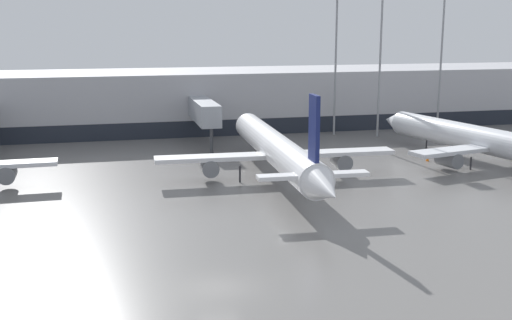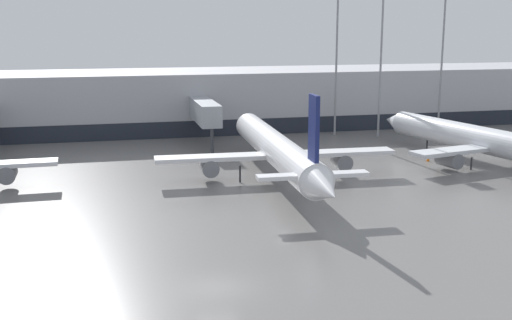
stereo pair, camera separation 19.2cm
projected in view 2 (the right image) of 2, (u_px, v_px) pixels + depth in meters
name	position (u px, v px, depth m)	size (l,w,h in m)	color
ground_plane	(218.00, 287.00, 40.08)	(320.00, 320.00, 0.00)	slate
terminal_building	(147.00, 101.00, 98.00)	(160.00, 28.51, 9.00)	#B2B2B7
parked_jet_2	(490.00, 142.00, 73.88)	(21.51, 38.37, 8.31)	silver
parked_jet_3	(277.00, 150.00, 67.58)	(25.70, 39.40, 10.37)	white
traffic_cone_0	(428.00, 158.00, 76.72)	(0.40, 0.40, 0.68)	orange
apron_light_mast_1	(337.00, 22.00, 91.72)	(1.80, 1.80, 21.05)	gray
apron_light_mast_4	(445.00, 14.00, 92.95)	(1.80, 1.80, 22.72)	gray
apron_light_mast_6	(383.00, 19.00, 89.88)	(1.80, 1.80, 21.77)	gray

